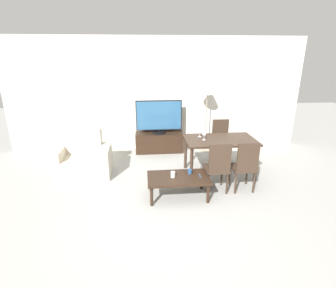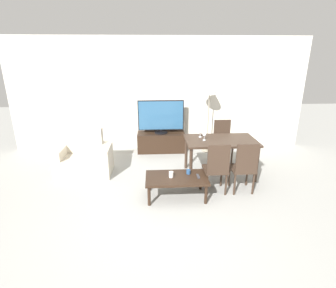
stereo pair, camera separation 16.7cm
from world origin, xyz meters
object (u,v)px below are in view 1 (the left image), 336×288
at_px(armchair, 84,160).
at_px(dining_table, 220,143).
at_px(floor_lamp, 207,91).
at_px(tv, 159,117).
at_px(dining_chair_far, 221,139).
at_px(tv_stand, 159,142).
at_px(remote_primary, 200,176).
at_px(wine_glass_left, 204,135).
at_px(wine_glass_center, 200,132).
at_px(cup_white_near, 190,171).
at_px(coffee_table, 178,179).
at_px(cup_colored_far, 173,174).
at_px(dining_chair_near, 218,166).
at_px(dining_chair_near_right, 245,165).

xyz_separation_m(armchair, dining_table, (2.68, -0.23, 0.35)).
bearing_deg(floor_lamp, tv, 176.13).
relative_size(dining_table, dining_chair_far, 1.47).
height_order(tv_stand, tv, tv).
distance_m(dining_table, remote_primary, 1.04).
distance_m(floor_lamp, wine_glass_left, 1.55).
bearing_deg(dining_table, floor_lamp, 88.91).
distance_m(floor_lamp, wine_glass_center, 1.38).
bearing_deg(cup_white_near, coffee_table, -152.94).
distance_m(tv, wine_glass_center, 1.44).
bearing_deg(dining_chair_far, wine_glass_left, -127.18).
distance_m(dining_chair_far, cup_white_near, 1.72).
relative_size(armchair, tv_stand, 0.92).
xyz_separation_m(floor_lamp, cup_colored_far, (-1.04, -2.15, -1.07)).
relative_size(cup_colored_far, wine_glass_left, 0.67).
height_order(dining_chair_near, cup_white_near, dining_chair_near).
relative_size(cup_white_near, wine_glass_center, 0.52).
bearing_deg(cup_colored_far, dining_chair_near, 7.05).
relative_size(dining_chair_near, cup_white_near, 12.25).
height_order(tv, dining_chair_near_right, tv).
xyz_separation_m(tv, wine_glass_center, (0.74, -1.23, -0.03)).
height_order(cup_white_near, wine_glass_center, wine_glass_center).
height_order(dining_table, cup_colored_far, dining_table).
bearing_deg(cup_colored_far, floor_lamp, 64.25).
xyz_separation_m(tv_stand, wine_glass_center, (0.74, -1.24, 0.61)).
bearing_deg(armchair, dining_table, -4.86).
xyz_separation_m(coffee_table, wine_glass_left, (0.59, 0.79, 0.51)).
distance_m(coffee_table, wine_glass_center, 1.25).
distance_m(armchair, cup_white_near, 2.18).
relative_size(dining_chair_far, cup_colored_far, 9.48).
bearing_deg(dining_chair_near, coffee_table, -172.40).
bearing_deg(cup_white_near, dining_chair_near, -2.02).
bearing_deg(coffee_table, dining_chair_near_right, 4.51).
bearing_deg(dining_chair_near_right, dining_chair_near, 180.00).
bearing_deg(dining_table, cup_white_near, -135.25).
height_order(dining_table, wine_glass_left, wine_glass_left).
bearing_deg(dining_chair_near_right, cup_white_near, 178.99).
bearing_deg(cup_colored_far, dining_chair_far, 50.90).
height_order(remote_primary, cup_white_near, cup_white_near).
xyz_separation_m(dining_chair_far, remote_primary, (-0.80, -1.55, -0.12)).
relative_size(armchair, dining_table, 0.78).
relative_size(tv_stand, cup_colored_far, 11.81).
bearing_deg(cup_colored_far, remote_primary, -1.35).
distance_m(remote_primary, wine_glass_left, 0.96).
distance_m(floor_lamp, remote_primary, 2.50).
distance_m(floor_lamp, cup_white_near, 2.42).
distance_m(remote_primary, wine_glass_center, 1.12).
height_order(coffee_table, dining_table, dining_table).
relative_size(dining_chair_near, floor_lamp, 0.54).
xyz_separation_m(tv_stand, wine_glass_left, (0.78, -1.44, 0.61)).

